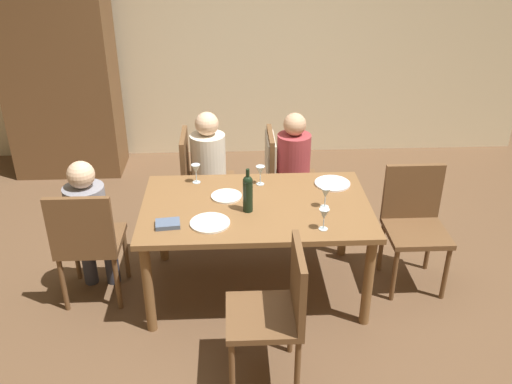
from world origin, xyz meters
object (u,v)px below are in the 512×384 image
object	(u,v)px
person_woman_host	(89,218)
wine_glass_centre	(325,194)
chair_left_end	(87,239)
person_man_bearded	(296,164)
chair_far_right	(279,168)
chair_near	(278,306)
wine_glass_near_left	(260,171)
dinner_plate_guest_right	(226,196)
armoire_cabinet	(59,71)
dinner_plate_host	(332,183)
dinner_plate_guest_left	(210,223)
dining_table	(256,215)
person_man_guest	(212,164)
wine_glass_near_right	(196,170)
chair_far_left	(199,176)
chair_right_end	(414,218)
wine_glass_far	(324,215)
wine_bottle_tall_green	(248,192)

from	to	relation	value
person_woman_host	wine_glass_centre	xyz separation A→B (m)	(1.67, -0.08, 0.20)
chair_left_end	person_man_bearded	bearing A→B (deg)	31.49
chair_far_right	chair_near	world-z (taller)	same
wine_glass_near_left	dinner_plate_guest_right	world-z (taller)	wine_glass_near_left
chair_left_end	person_woman_host	size ratio (longest dim) A/B	0.85
armoire_cabinet	chair_left_end	xyz separation A→B (m)	(0.72, -2.34, -0.56)
dinner_plate_host	dinner_plate_guest_left	size ratio (longest dim) A/B	1.01
armoire_cabinet	dinner_plate_guest_left	xyz separation A→B (m)	(1.59, -2.50, -0.36)
dining_table	person_man_guest	size ratio (longest dim) A/B	1.46
wine_glass_near_right	dinner_plate_guest_left	world-z (taller)	wine_glass_near_right
chair_far_left	dinner_plate_guest_right	xyz separation A→B (m)	(0.24, -0.76, 0.20)
dining_table	person_man_bearded	xyz separation A→B (m)	(0.39, 0.88, -0.01)
armoire_cabinet	chair_far_left	world-z (taller)	armoire_cabinet
person_woman_host	wine_glass_near_right	distance (m)	0.85
person_man_guest	chair_right_end	bearing A→B (deg)	62.57
wine_glass_centre	wine_glass_far	world-z (taller)	same
chair_near	person_woman_host	bearing A→B (deg)	54.64
wine_bottle_tall_green	wine_glass_centre	distance (m)	0.54
dining_table	chair_near	size ratio (longest dim) A/B	1.76
dining_table	person_man_guest	xyz separation A→B (m)	(-0.34, 0.88, -0.00)
armoire_cabinet	dinner_plate_guest_right	xyz separation A→B (m)	(1.70, -2.13, -0.36)
person_man_bearded	dinner_plate_guest_right	xyz separation A→B (m)	(-0.60, -0.76, 0.10)
wine_glass_near_left	chair_near	bearing A→B (deg)	-88.12
chair_far_right	chair_far_left	xyz separation A→B (m)	(-0.69, 0.00, -0.06)
dining_table	chair_left_end	distance (m)	1.20
chair_near	dinner_plate_host	bearing A→B (deg)	-23.41
dinner_plate_guest_left	dinner_plate_guest_right	xyz separation A→B (m)	(0.11, 0.37, 0.00)
chair_near	dinner_plate_guest_right	xyz separation A→B (m)	(-0.30, 1.00, 0.20)
chair_far_left	dinner_plate_guest_left	size ratio (longest dim) A/B	3.44
chair_left_end	person_woman_host	distance (m)	0.15
chair_far_right	chair_near	size ratio (longest dim) A/B	1.00
armoire_cabinet	wine_glass_near_right	bearing A→B (deg)	-51.92
chair_left_end	person_man_bearded	world-z (taller)	person_man_bearded
chair_far_right	wine_glass_near_right	bearing A→B (deg)	-53.11
armoire_cabinet	chair_near	world-z (taller)	armoire_cabinet
person_woman_host	wine_glass_near_left	distance (m)	1.29
chair_left_end	dinner_plate_guest_right	world-z (taller)	chair_left_end
wine_glass_far	dinner_plate_guest_left	xyz separation A→B (m)	(-0.74, 0.10, -0.10)
dinner_plate_guest_left	chair_near	bearing A→B (deg)	-57.16
dining_table	wine_glass_near_left	distance (m)	0.37
chair_left_end	wine_glass_near_right	bearing A→B (deg)	31.37
dining_table	dinner_plate_guest_left	world-z (taller)	dinner_plate_guest_left
armoire_cabinet	chair_far_right	bearing A→B (deg)	-32.50
armoire_cabinet	person_man_guest	world-z (taller)	armoire_cabinet
wine_glass_centre	dinner_plate_host	distance (m)	0.38
wine_glass_near_left	wine_glass_far	bearing A→B (deg)	-60.75
wine_glass_centre	wine_glass_near_right	world-z (taller)	same
dining_table	dinner_plate_guest_right	distance (m)	0.26
dining_table	chair_left_end	bearing A→B (deg)	-175.81
wine_bottle_tall_green	chair_right_end	bearing A→B (deg)	7.90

